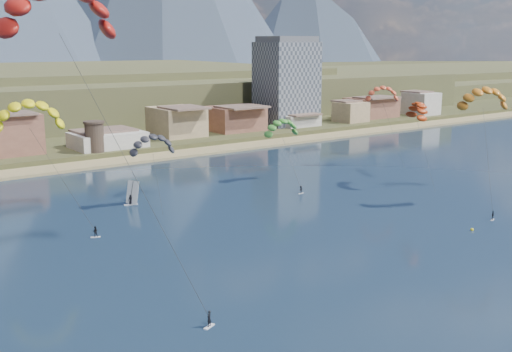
{
  "coord_description": "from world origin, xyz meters",
  "views": [
    {
      "loc": [
        -60.18,
        -49.3,
        31.87
      ],
      "look_at": [
        0.0,
        32.0,
        10.0
      ],
      "focal_mm": 43.51,
      "sensor_mm": 36.0,
      "label": 1
    }
  ],
  "objects_px": {
    "watchtower": "(95,136)",
    "windsurfer": "(131,197)",
    "apartment_tower": "(287,81)",
    "kitesurfer_green": "(282,125)",
    "kitesurfer_red": "(57,1)",
    "buoy": "(472,230)",
    "kitesurfer_orange": "(484,95)",
    "kitesurfer_yellow": "(28,111)"
  },
  "relations": [
    {
      "from": "windsurfer",
      "to": "buoy",
      "type": "relative_size",
      "value": 8.05
    },
    {
      "from": "kitesurfer_red",
      "to": "kitesurfer_yellow",
      "type": "distance_m",
      "value": 43.57
    },
    {
      "from": "windsurfer",
      "to": "buoy",
      "type": "distance_m",
      "value": 64.77
    },
    {
      "from": "apartment_tower",
      "to": "buoy",
      "type": "distance_m",
      "value": 129.96
    },
    {
      "from": "apartment_tower",
      "to": "watchtower",
      "type": "bearing_deg",
      "value": -170.07
    },
    {
      "from": "kitesurfer_red",
      "to": "buoy",
      "type": "distance_m",
      "value": 76.88
    },
    {
      "from": "kitesurfer_green",
      "to": "windsurfer",
      "type": "height_order",
      "value": "kitesurfer_green"
    },
    {
      "from": "kitesurfer_red",
      "to": "kitesurfer_yellow",
      "type": "bearing_deg",
      "value": 78.99
    },
    {
      "from": "watchtower",
      "to": "windsurfer",
      "type": "xyz_separation_m",
      "value": [
        -13.69,
        -51.82,
        -4.85
      ]
    },
    {
      "from": "kitesurfer_red",
      "to": "kitesurfer_green",
      "type": "distance_m",
      "value": 82.57
    },
    {
      "from": "kitesurfer_green",
      "to": "windsurfer",
      "type": "xyz_separation_m",
      "value": [
        -38.47,
        0.08,
        -11.46
      ]
    },
    {
      "from": "apartment_tower",
      "to": "kitesurfer_yellow",
      "type": "xyz_separation_m",
      "value": [
        -113.65,
        -69.57,
        2.68
      ]
    },
    {
      "from": "windsurfer",
      "to": "buoy",
      "type": "bearing_deg",
      "value": -52.1
    },
    {
      "from": "kitesurfer_orange",
      "to": "windsurfer",
      "type": "xyz_separation_m",
      "value": [
        -55.95,
        40.76,
        -20.36
      ]
    },
    {
      "from": "apartment_tower",
      "to": "kitesurfer_red",
      "type": "xyz_separation_m",
      "value": [
        -121.41,
        -109.5,
        18.31
      ]
    },
    {
      "from": "kitesurfer_yellow",
      "to": "apartment_tower",
      "type": "bearing_deg",
      "value": 31.47
    },
    {
      "from": "watchtower",
      "to": "buoy",
      "type": "bearing_deg",
      "value": -75.78
    },
    {
      "from": "watchtower",
      "to": "windsurfer",
      "type": "relative_size",
      "value": 1.79
    },
    {
      "from": "kitesurfer_orange",
      "to": "windsurfer",
      "type": "bearing_deg",
      "value": 143.92
    },
    {
      "from": "kitesurfer_red",
      "to": "windsurfer",
      "type": "distance_m",
      "value": 62.24
    },
    {
      "from": "kitesurfer_yellow",
      "to": "kitesurfer_green",
      "type": "xyz_separation_m",
      "value": [
        58.43,
        3.67,
        -7.51
      ]
    },
    {
      "from": "kitesurfer_yellow",
      "to": "windsurfer",
      "type": "bearing_deg",
      "value": 10.64
    },
    {
      "from": "apartment_tower",
      "to": "kitesurfer_yellow",
      "type": "bearing_deg",
      "value": -148.53
    },
    {
      "from": "watchtower",
      "to": "apartment_tower",
      "type": "bearing_deg",
      "value": 9.93
    },
    {
      "from": "apartment_tower",
      "to": "kitesurfer_green",
      "type": "distance_m",
      "value": 86.12
    },
    {
      "from": "kitesurfer_orange",
      "to": "buoy",
      "type": "relative_size",
      "value": 42.3
    },
    {
      "from": "watchtower",
      "to": "windsurfer",
      "type": "distance_m",
      "value": 53.82
    },
    {
      "from": "kitesurfer_green",
      "to": "buoy",
      "type": "relative_size",
      "value": 30.32
    },
    {
      "from": "kitesurfer_red",
      "to": "kitesurfer_orange",
      "type": "relative_size",
      "value": 1.6
    },
    {
      "from": "kitesurfer_yellow",
      "to": "kitesurfer_green",
      "type": "distance_m",
      "value": 59.03
    },
    {
      "from": "kitesurfer_yellow",
      "to": "watchtower",
      "type": "bearing_deg",
      "value": 58.81
    },
    {
      "from": "apartment_tower",
      "to": "watchtower",
      "type": "height_order",
      "value": "apartment_tower"
    },
    {
      "from": "watchtower",
      "to": "kitesurfer_red",
      "type": "height_order",
      "value": "kitesurfer_red"
    },
    {
      "from": "kitesurfer_red",
      "to": "kitesurfer_yellow",
      "type": "height_order",
      "value": "kitesurfer_red"
    },
    {
      "from": "kitesurfer_green",
      "to": "kitesurfer_yellow",
      "type": "bearing_deg",
      "value": -176.41
    },
    {
      "from": "apartment_tower",
      "to": "kitesurfer_orange",
      "type": "distance_m",
      "value": 113.15
    },
    {
      "from": "apartment_tower",
      "to": "watchtower",
      "type": "relative_size",
      "value": 3.72
    },
    {
      "from": "watchtower",
      "to": "buoy",
      "type": "distance_m",
      "value": 106.36
    },
    {
      "from": "kitesurfer_orange",
      "to": "kitesurfer_red",
      "type": "bearing_deg",
      "value": -178.01
    },
    {
      "from": "kitesurfer_orange",
      "to": "watchtower",
      "type": "bearing_deg",
      "value": 114.53
    },
    {
      "from": "windsurfer",
      "to": "buoy",
      "type": "height_order",
      "value": "windsurfer"
    },
    {
      "from": "watchtower",
      "to": "kitesurfer_orange",
      "type": "height_order",
      "value": "kitesurfer_orange"
    }
  ]
}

